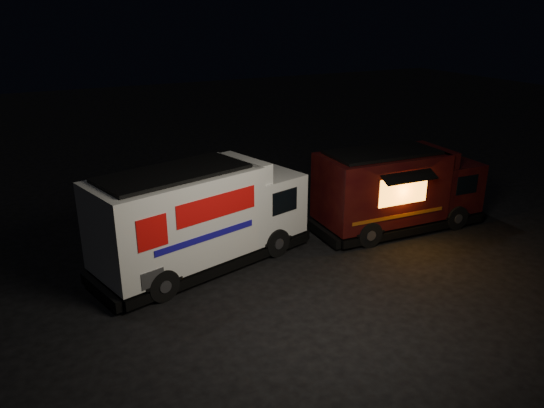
{
  "coord_description": "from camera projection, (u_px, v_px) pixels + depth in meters",
  "views": [
    {
      "loc": [
        -6.99,
        -12.22,
        7.11
      ],
      "look_at": [
        0.15,
        2.0,
        1.18
      ],
      "focal_mm": 35.0,
      "sensor_mm": 36.0,
      "label": 1
    }
  ],
  "objects": [
    {
      "name": "red_truck",
      "position": [
        399.0,
        188.0,
        17.8
      ],
      "size": [
        6.06,
        2.47,
        2.77
      ],
      "primitive_type": null,
      "rotation": [
        0.0,
        0.0,
        -0.05
      ],
      "color": "#3A0E0A",
      "rests_on": "ground"
    },
    {
      "name": "ground",
      "position": [
        298.0,
        263.0,
        15.66
      ],
      "size": [
        80.0,
        80.0,
        0.0
      ],
      "primitive_type": "plane",
      "color": "black",
      "rests_on": "ground"
    },
    {
      "name": "white_truck",
      "position": [
        203.0,
        216.0,
        15.16
      ],
      "size": [
        7.03,
        3.92,
        3.02
      ],
      "primitive_type": null,
      "rotation": [
        0.0,
        0.0,
        0.26
      ],
      "color": "silver",
      "rests_on": "ground"
    }
  ]
}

